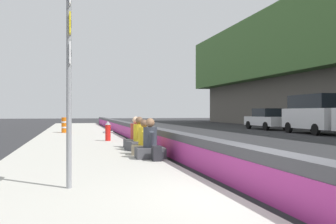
% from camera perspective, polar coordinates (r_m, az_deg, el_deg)
% --- Properties ---
extents(ground_plane, '(160.00, 160.00, 0.00)m').
position_cam_1_polar(ground_plane, '(6.43, 14.52, -12.99)').
color(ground_plane, '#2B2B2D').
rests_on(ground_plane, ground).
extents(sidewalk_strip, '(80.00, 4.40, 0.14)m').
position_cam_1_polar(sidewalk_strip, '(5.71, -10.44, -13.96)').
color(sidewalk_strip, '#B5B2A8').
rests_on(sidewalk_strip, ground_plane).
extents(jersey_barrier, '(76.00, 0.45, 0.85)m').
position_cam_1_polar(jersey_barrier, '(6.35, 14.49, -9.26)').
color(jersey_barrier, '#47474C').
rests_on(jersey_barrier, ground_plane).
extents(route_sign_post, '(0.44, 0.09, 3.60)m').
position_cam_1_polar(route_sign_post, '(6.98, -14.13, 6.49)').
color(route_sign_post, gray).
rests_on(route_sign_post, sidewalk_strip).
extents(fire_hydrant, '(0.26, 0.46, 0.88)m').
position_cam_1_polar(fire_hydrant, '(17.82, -8.71, -2.72)').
color(fire_hydrant, red).
rests_on(fire_hydrant, sidewalk_strip).
extents(seated_person_foreground, '(0.72, 0.83, 1.13)m').
position_cam_1_polar(seated_person_foreground, '(11.09, -2.61, -4.90)').
color(seated_person_foreground, '#424247').
rests_on(seated_person_foreground, sidewalk_strip).
extents(seated_person_middle, '(0.78, 0.87, 1.07)m').
position_cam_1_polar(seated_person_middle, '(12.06, -3.46, -4.59)').
color(seated_person_middle, '#706651').
rests_on(seated_person_middle, sidewalk_strip).
extents(seated_person_rear, '(0.87, 0.96, 1.14)m').
position_cam_1_polar(seated_person_rear, '(13.40, -4.20, -4.03)').
color(seated_person_rear, '#424247').
rests_on(seated_person_rear, sidewalk_strip).
extents(seated_person_far, '(0.73, 0.84, 1.13)m').
position_cam_1_polar(seated_person_far, '(14.40, -4.69, -3.76)').
color(seated_person_far, '#424247').
rests_on(seated_person_far, sidewalk_strip).
extents(backpack, '(0.32, 0.28, 0.40)m').
position_cam_1_polar(backpack, '(10.50, -1.62, -6.05)').
color(backpack, '#232328').
rests_on(backpack, sidewalk_strip).
extents(construction_barrel, '(0.54, 0.54, 0.95)m').
position_cam_1_polar(construction_barrel, '(25.24, -14.61, -1.83)').
color(construction_barrel, orange).
rests_on(construction_barrel, sidewalk_strip).
extents(parked_car_fourth, '(5.17, 2.25, 2.56)m').
position_cam_1_polar(parked_car_fourth, '(27.18, 20.53, -0.15)').
color(parked_car_fourth, silver).
rests_on(parked_car_fourth, ground_plane).
extents(parked_car_midline, '(4.55, 2.04, 1.71)m').
position_cam_1_polar(parked_car_midline, '(32.68, 14.15, -0.97)').
color(parked_car_midline, silver).
rests_on(parked_car_midline, ground_plane).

